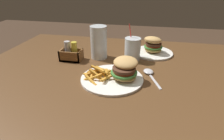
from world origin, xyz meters
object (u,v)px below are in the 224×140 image
at_px(juice_glass, 132,50).
at_px(condiment_caddy, 71,54).
at_px(meal_plate_near, 117,74).
at_px(meal_plate_far, 153,48).
at_px(spoon, 149,72).
at_px(beer_glass, 99,43).

relative_size(juice_glass, condiment_caddy, 1.66).
height_order(meal_plate_near, meal_plate_far, same).
height_order(meal_plate_near, condiment_caddy, meal_plate_near).
distance_m(spoon, condiment_caddy, 0.42).
distance_m(juice_glass, meal_plate_far, 0.16).
distance_m(spoon, meal_plate_far, 0.26).
distance_m(meal_plate_near, juice_glass, 0.24).
bearing_deg(meal_plate_far, beer_glass, -158.00).
bearing_deg(juice_glass, beer_glass, -178.10).
bearing_deg(spoon, meal_plate_far, -23.84).
bearing_deg(juice_glass, meal_plate_near, -99.79).
distance_m(juice_glass, spoon, 0.18).
bearing_deg(spoon, beer_glass, 41.70).
bearing_deg(spoon, meal_plate_near, 102.03).
bearing_deg(spoon, juice_glass, 11.28).
height_order(meal_plate_far, condiment_caddy, meal_plate_far).
bearing_deg(meal_plate_near, spoon, 32.79).
distance_m(beer_glass, condiment_caddy, 0.16).
bearing_deg(beer_glass, juice_glass, 1.90).
height_order(beer_glass, juice_glass, juice_glass).
height_order(meal_plate_near, juice_glass, juice_glass).
relative_size(meal_plate_near, beer_glass, 1.55).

